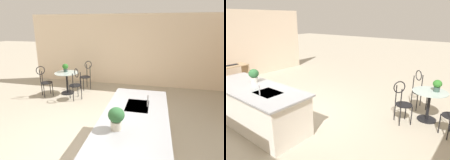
% 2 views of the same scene
% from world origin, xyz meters
% --- Properties ---
extents(ground_plane, '(40.00, 40.00, 0.00)m').
position_xyz_m(ground_plane, '(0.00, 0.00, 0.00)').
color(ground_plane, '#B2A893').
extents(kitchen_island, '(2.80, 1.06, 0.92)m').
position_xyz_m(kitchen_island, '(0.30, 0.85, 0.46)').
color(kitchen_island, white).
rests_on(kitchen_island, ground).
extents(bistro_table, '(0.80, 0.80, 0.74)m').
position_xyz_m(bistro_table, '(-2.75, -1.81, 0.45)').
color(bistro_table, black).
rests_on(bistro_table, ground).
extents(chair_near_window, '(0.54, 0.54, 1.04)m').
position_xyz_m(chair_near_window, '(-2.29, -1.27, 0.57)').
color(chair_near_window, black).
rests_on(chair_near_window, ground).
extents(chair_toward_desk, '(0.54, 0.54, 1.04)m').
position_xyz_m(chair_toward_desk, '(-2.33, -2.40, 0.57)').
color(chair_toward_desk, black).
rests_on(chair_toward_desk, ground).
extents(sink_faucet, '(0.02, 0.02, 0.22)m').
position_xyz_m(sink_faucet, '(-0.25, 1.03, 1.03)').
color(sink_faucet, '#B2B5BA').
rests_on(sink_faucet, kitchen_island).
extents(writing_desk, '(0.60, 1.20, 0.74)m').
position_xyz_m(writing_desk, '(3.65, -0.14, 0.51)').
color(writing_desk, tan).
rests_on(writing_desk, ground).
extents(keyboard, '(0.16, 0.44, 0.03)m').
position_xyz_m(keyboard, '(3.67, -0.24, 0.75)').
color(keyboard, black).
rests_on(keyboard, writing_desk).
extents(potted_plant_on_table, '(0.20, 0.20, 0.28)m').
position_xyz_m(potted_plant_on_table, '(-2.86, -1.89, 0.90)').
color(potted_plant_on_table, '#385147').
rests_on(potted_plant_on_table, bistro_table).
extents(potted_plant_counter_near, '(0.23, 0.23, 0.32)m').
position_xyz_m(potted_plant_counter_near, '(0.60, 0.64, 1.11)').
color(potted_plant_counter_near, beige).
rests_on(potted_plant_counter_near, kitchen_island).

